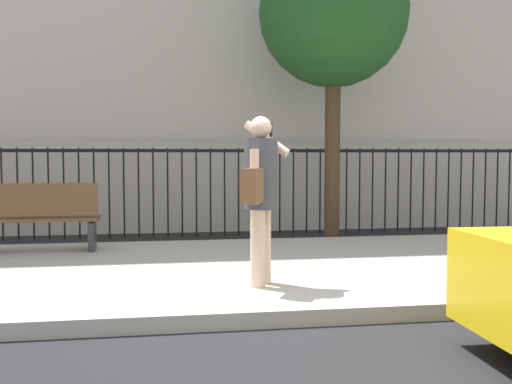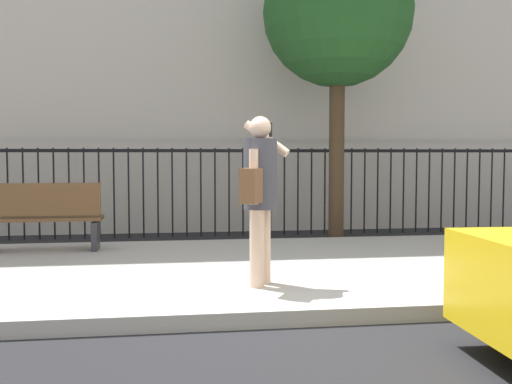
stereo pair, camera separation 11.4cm
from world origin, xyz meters
name	(u,v)px [view 2 (the right image)]	position (x,y,z in m)	size (l,w,h in m)	color
ground_plane	(313,327)	(0.00, 0.00, 0.00)	(60.00, 60.00, 0.00)	black
sidewalk	(270,270)	(0.00, 2.20, 0.07)	(28.00, 4.40, 0.15)	#B2ADA3
iron_fence	(236,180)	(0.00, 5.90, 1.02)	(12.03, 0.04, 1.60)	black
pedestrian_on_phone	(259,188)	(-0.31, 1.03, 1.15)	(0.59, 0.72, 1.72)	beige
street_bench	(42,216)	(-2.94, 3.57, 0.65)	(1.60, 0.45, 0.95)	brown
street_tree_near	(338,13)	(1.63, 5.01, 3.86)	(2.53, 2.53, 5.15)	#4C3823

